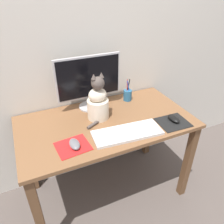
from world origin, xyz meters
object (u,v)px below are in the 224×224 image
(cat, at_px, (98,102))
(keyboard, at_px, (127,133))
(monitor, at_px, (89,81))
(computer_mouse_right, at_px, (174,118))
(pen_cup, at_px, (128,95))
(computer_mouse_left, at_px, (75,144))

(cat, bearing_deg, keyboard, -75.59)
(keyboard, xyz_separation_m, cat, (-0.10, 0.25, 0.11))
(monitor, relative_size, cat, 1.42)
(keyboard, relative_size, cat, 1.34)
(computer_mouse_right, distance_m, cat, 0.52)
(pen_cup, bearing_deg, monitor, 176.58)
(computer_mouse_right, height_order, pen_cup, pen_cup)
(monitor, distance_m, computer_mouse_left, 0.50)
(cat, bearing_deg, monitor, 84.10)
(keyboard, xyz_separation_m, computer_mouse_right, (0.35, 0.00, 0.01))
(computer_mouse_left, bearing_deg, monitor, 59.24)
(pen_cup, bearing_deg, computer_mouse_right, -69.25)
(cat, bearing_deg, computer_mouse_right, -35.49)
(pen_cup, bearing_deg, computer_mouse_left, -145.14)
(monitor, xyz_separation_m, keyboard, (0.10, -0.41, -0.20))
(keyboard, distance_m, computer_mouse_left, 0.33)
(keyboard, bearing_deg, monitor, 108.59)
(monitor, height_order, pen_cup, monitor)
(monitor, relative_size, pen_cup, 2.70)
(computer_mouse_left, xyz_separation_m, pen_cup, (0.54, 0.37, 0.03))
(computer_mouse_right, distance_m, pen_cup, 0.42)
(keyboard, xyz_separation_m, computer_mouse_left, (-0.33, 0.02, 0.01))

